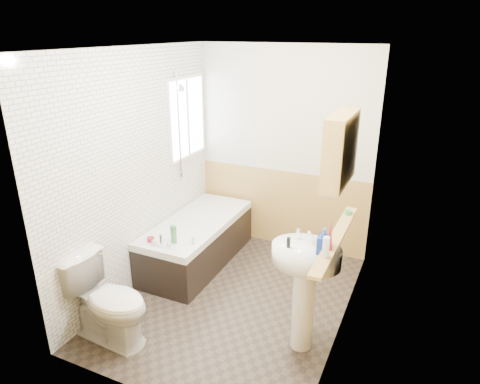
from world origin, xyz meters
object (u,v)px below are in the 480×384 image
sink (305,277)px  medicine_cabinet (340,149)px  bathtub (197,240)px  toilet (108,301)px  pine_shelf (336,238)px

sink → medicine_cabinet: (0.17, 0.15, 1.08)m
bathtub → toilet: size_ratio=2.01×
bathtub → pine_shelf: size_ratio=1.22×
bathtub → pine_shelf: pine_shelf is taller
toilet → pine_shelf: bearing=-62.8°
bathtub → medicine_cabinet: medicine_cabinet is taller
sink → medicine_cabinet: size_ratio=1.83×
toilet → medicine_cabinet: medicine_cabinet is taller
bathtub → sink: size_ratio=1.46×
medicine_cabinet → toilet: bearing=-156.4°
pine_shelf → bathtub: bearing=157.2°
sink → pine_shelf: size_ratio=0.83×
bathtub → toilet: toilet is taller
pine_shelf → medicine_cabinet: 0.75m
medicine_cabinet → pine_shelf: bearing=-2.4°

